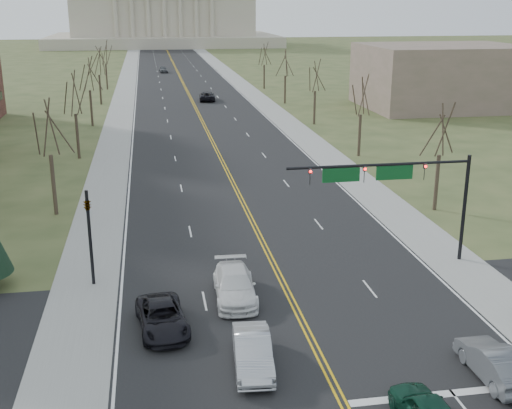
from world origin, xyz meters
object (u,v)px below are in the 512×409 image
object	(u,v)px
car_far_nb	(207,96)
car_far_sb	(163,69)
car_sb_inner_lead	(253,352)
car_nb_outer_lead	(494,362)
signal_mast	(393,180)
car_sb_outer_lead	(162,317)
signal_left	(89,227)
car_sb_inner_second	(235,285)

from	to	relation	value
car_far_nb	car_far_sb	world-z (taller)	car_far_nb
car_far_nb	car_sb_inner_lead	bearing A→B (deg)	90.14
car_nb_outer_lead	signal_mast	bearing A→B (deg)	-90.99
car_sb_outer_lead	signal_left	bearing A→B (deg)	114.93
car_nb_outer_lead	car_sb_inner_lead	size ratio (longest dim) A/B	0.98
signal_mast	car_sb_inner_lead	world-z (taller)	signal_mast
signal_left	car_sb_inner_lead	world-z (taller)	signal_left
signal_mast	car_nb_outer_lead	size ratio (longest dim) A/B	2.51
car_far_sb	car_nb_outer_lead	bearing A→B (deg)	-90.11
car_sb_outer_lead	car_sb_inner_second	size ratio (longest dim) A/B	0.91
car_far_nb	car_far_sb	size ratio (longest dim) A/B	1.28
signal_mast	car_nb_outer_lead	xyz separation A→B (m)	(-0.07, -13.65, -4.95)
car_nb_outer_lead	car_far_nb	world-z (taller)	car_nb_outer_lead
car_sb_outer_lead	car_sb_inner_second	world-z (taller)	car_sb_inner_second
car_nb_outer_lead	car_sb_outer_lead	world-z (taller)	car_nb_outer_lead
signal_mast	car_far_sb	xyz separation A→B (m)	(-11.00, 124.97, -4.99)
car_sb_outer_lead	car_far_sb	bearing A→B (deg)	81.70
car_sb_inner_lead	car_far_nb	xyz separation A→B (m)	(6.03, 86.76, -0.01)
car_nb_outer_lead	signal_left	bearing A→B (deg)	-36.58
signal_left	car_nb_outer_lead	world-z (taller)	signal_left
car_sb_inner_lead	car_far_sb	size ratio (longest dim) A/B	1.10
car_sb_inner_lead	car_far_nb	size ratio (longest dim) A/B	0.86
signal_left	car_sb_inner_lead	distance (m)	13.91
signal_mast	signal_left	distance (m)	19.06
car_sb_inner_lead	car_sb_inner_second	bearing A→B (deg)	93.39
car_sb_outer_lead	car_far_sb	world-z (taller)	car_far_sb
car_sb_outer_lead	car_far_nb	bearing A→B (deg)	76.40
car_far_nb	car_far_sb	distance (m)	49.52
signal_mast	car_sb_outer_lead	world-z (taller)	signal_mast
signal_mast	car_sb_inner_lead	bearing A→B (deg)	-134.75
car_sb_inner_lead	car_far_nb	world-z (taller)	car_sb_inner_lead
car_sb_outer_lead	car_nb_outer_lead	bearing A→B (deg)	-32.16
signal_mast	car_sb_inner_second	distance (m)	12.24
car_nb_outer_lead	car_far_sb	world-z (taller)	car_nb_outer_lead
car_sb_outer_lead	car_far_nb	world-z (taller)	car_far_nb
car_sb_inner_lead	car_sb_outer_lead	distance (m)	6.00
signal_mast	car_far_sb	distance (m)	125.55
car_far_sb	car_sb_inner_second	bearing A→B (deg)	-94.47
signal_mast	car_sb_outer_lead	distance (m)	17.06
car_nb_outer_lead	car_sb_inner_second	size ratio (longest dim) A/B	0.85
car_sb_inner_lead	car_sb_inner_second	world-z (taller)	car_sb_inner_second
car_sb_inner_lead	car_far_nb	distance (m)	86.97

